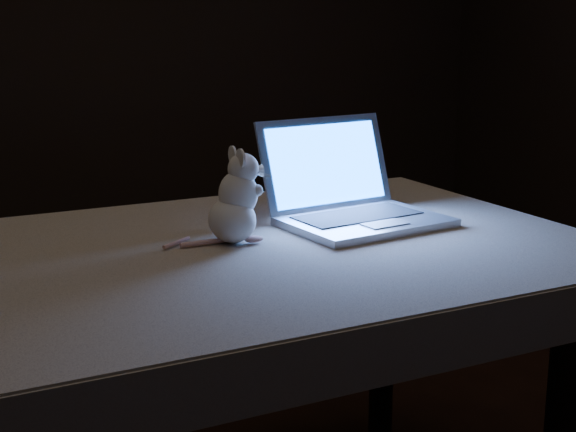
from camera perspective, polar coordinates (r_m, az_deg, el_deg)
name	(u,v)px	position (r m, az deg, el deg)	size (l,w,h in m)	color
back_wall	(68,14)	(4.24, -14.78, 13.22)	(4.50, 0.04, 2.60)	black
table	(243,414)	(1.98, -3.10, -13.36)	(1.46, 0.94, 0.78)	black
tablecloth	(248,263)	(1.92, -2.72, -3.22)	(1.57, 1.05, 0.11)	beige
laptop	(366,174)	(2.00, 5.39, 2.86)	(0.37, 0.33, 0.25)	#B9B8BE
plush_mouse	(232,196)	(1.85, -3.87, 1.36)	(0.16, 0.16, 0.21)	white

